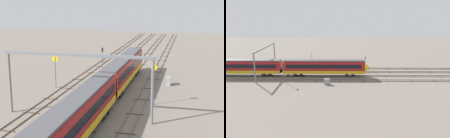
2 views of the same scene
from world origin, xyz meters
The scene contains 10 objects.
ground_plane centered at (0.00, 0.00, 0.00)m, with size 194.43×194.43×0.00m, color slate.
track_near_foreground centered at (0.00, -6.87, 0.07)m, with size 178.43×2.40×0.16m.
track_with_train centered at (0.00, -2.29, 0.07)m, with size 178.43×2.40×0.16m.
track_middle centered at (0.00, 2.29, 0.07)m, with size 178.43×2.40×0.16m.
track_second_far centered at (0.00, 6.87, 0.07)m, with size 178.43×2.40×0.16m.
overhead_gantry centered at (-16.16, 0.08, 6.40)m, with size 0.40×19.55×8.38m.
speed_sign_near_foreground centered at (-3.09, 8.67, 3.69)m, with size 0.14×1.03×5.57m.
speed_sign_mid_trackside centered at (-8.52, -8.70, 3.83)m, with size 0.14×0.92×5.98m.
signal_light_trackside_approach centered at (14.81, 5.19, 2.96)m, with size 0.31×0.32×4.51m.
relay_cabinet centered at (3.13, -10.09, 0.75)m, with size 1.51×0.75×1.51m.
Camera 1 is at (-54.35, -13.60, 15.07)m, focal length 52.96 mm.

